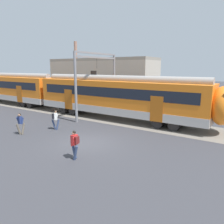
% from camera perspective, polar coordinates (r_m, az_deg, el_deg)
% --- Properties ---
extents(ground_plane, '(160.00, 160.00, 0.00)m').
position_cam_1_polar(ground_plane, '(15.11, -6.28, -8.05)').
color(ground_plane, '#38383D').
extents(track_bed, '(80.00, 4.40, 0.01)m').
position_cam_1_polar(track_bed, '(29.31, -17.45, 1.07)').
color(track_bed, slate).
rests_on(track_bed, ground).
extents(commuter_train, '(56.65, 3.07, 4.73)m').
position_cam_1_polar(commuter_train, '(34.58, -24.82, 5.82)').
color(commuter_train, '#B2ADA8').
rests_on(commuter_train, ground).
extents(pedestrian_navy, '(0.59, 0.62, 1.67)m').
position_cam_1_polar(pedestrian_navy, '(18.03, -22.84, -2.49)').
color(pedestrian_navy, '#6B6051').
rests_on(pedestrian_navy, ground).
extents(pedestrian_white, '(0.66, 0.56, 1.67)m').
position_cam_1_polar(pedestrian_white, '(18.50, -14.63, -1.52)').
color(pedestrian_white, navy).
rests_on(pedestrian_white, ground).
extents(pedestrian_red, '(0.63, 0.54, 1.67)m').
position_cam_1_polar(pedestrian_red, '(12.33, -9.72, -7.84)').
color(pedestrian_red, navy).
rests_on(pedestrian_red, ground).
extents(catenary_gantry, '(0.24, 6.64, 6.53)m').
position_cam_1_polar(catenary_gantry, '(22.70, -3.95, 9.64)').
color(catenary_gantry, gray).
rests_on(catenary_gantry, ground).
extents(background_building, '(17.06, 5.00, 9.20)m').
position_cam_1_polar(background_building, '(33.85, -2.84, 8.38)').
color(background_building, '#B2A899').
rests_on(background_building, ground).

